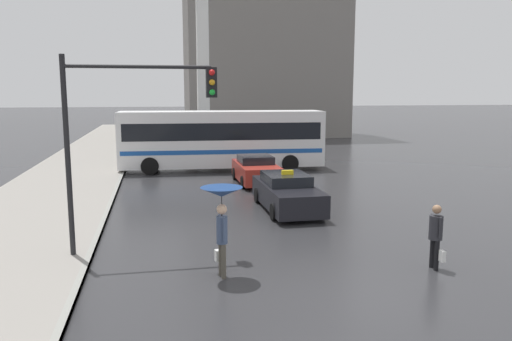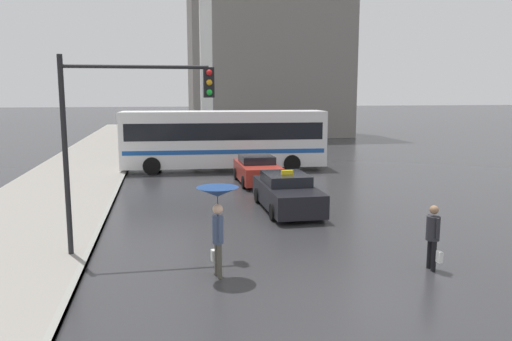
% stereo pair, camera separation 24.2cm
% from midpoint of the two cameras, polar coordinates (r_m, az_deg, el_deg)
% --- Properties ---
extents(ground_plane, '(300.00, 300.00, 0.00)m').
position_cam_midpoint_polar(ground_plane, '(11.41, 6.37, -14.06)').
color(ground_plane, '#2D2D30').
extents(taxi, '(1.91, 4.67, 1.53)m').
position_cam_midpoint_polar(taxi, '(19.05, 3.20, -2.55)').
color(taxi, black).
rests_on(taxi, ground_plane).
extents(sedan_red, '(1.91, 4.06, 1.35)m').
position_cam_midpoint_polar(sedan_red, '(24.57, -0.28, 0.04)').
color(sedan_red, '#A52D23').
rests_on(sedan_red, ground_plane).
extents(city_bus, '(11.65, 3.16, 3.39)m').
position_cam_midpoint_polar(city_bus, '(28.75, -4.15, 3.78)').
color(city_bus, silver).
rests_on(city_bus, ground_plane).
extents(pedestrian_with_umbrella, '(1.01, 1.01, 2.22)m').
position_cam_midpoint_polar(pedestrian_with_umbrella, '(11.92, -4.53, -3.95)').
color(pedestrian_with_umbrella, '#4C473D').
rests_on(pedestrian_with_umbrella, ground_plane).
extents(pedestrian_man, '(0.34, 0.63, 1.67)m').
position_cam_midpoint_polar(pedestrian_man, '(13.38, 19.39, -6.66)').
color(pedestrian_man, black).
rests_on(pedestrian_man, ground_plane).
extents(traffic_light, '(3.99, 0.38, 5.40)m').
position_cam_midpoint_polar(traffic_light, '(13.63, -14.68, 5.91)').
color(traffic_light, black).
rests_on(traffic_light, ground_plane).
extents(building_tower_near, '(15.91, 8.52, 22.99)m').
position_cam_midpoint_polar(building_tower_near, '(52.44, 0.85, 16.65)').
color(building_tower_near, gray).
rests_on(building_tower_near, ground_plane).
extents(monument_cross, '(8.16, 0.90, 18.55)m').
position_cam_midpoint_polar(monument_cross, '(40.20, -6.37, 17.57)').
color(monument_cross, white).
rests_on(monument_cross, ground_plane).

